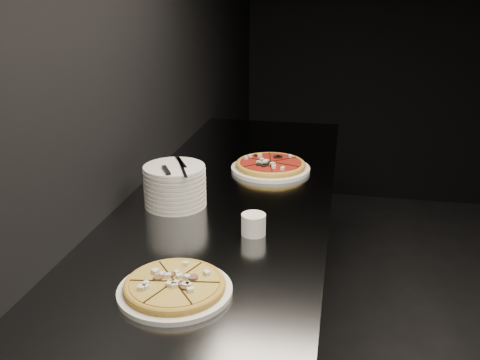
% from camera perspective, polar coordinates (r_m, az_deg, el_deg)
% --- Properties ---
extents(wall_left, '(0.02, 5.00, 2.80)m').
position_cam_1_polar(wall_left, '(1.92, -12.59, 11.97)').
color(wall_left, black).
rests_on(wall_left, floor).
extents(counter, '(0.74, 2.44, 0.92)m').
position_cam_1_polar(counter, '(2.15, -1.26, -13.67)').
color(counter, '#595C60').
rests_on(counter, floor).
extents(pizza_mushroom, '(0.30, 0.30, 0.03)m').
position_cam_1_polar(pizza_mushroom, '(1.39, -6.97, -11.23)').
color(pizza_mushroom, white).
rests_on(pizza_mushroom, counter).
extents(pizza_tomato, '(0.37, 0.37, 0.04)m').
position_cam_1_polar(pizza_tomato, '(2.25, 3.28, 1.53)').
color(pizza_tomato, white).
rests_on(pizza_tomato, counter).
extents(plate_stack, '(0.22, 0.22, 0.15)m').
position_cam_1_polar(plate_stack, '(1.89, -6.96, -0.59)').
color(plate_stack, white).
rests_on(plate_stack, counter).
extents(cutlery, '(0.10, 0.22, 0.01)m').
position_cam_1_polar(cutlery, '(1.85, -6.95, 1.39)').
color(cutlery, '#AFB0B6').
rests_on(cutlery, plate_stack).
extents(ramekin, '(0.08, 0.08, 0.07)m').
position_cam_1_polar(ramekin, '(1.67, 1.45, -4.68)').
color(ramekin, silver).
rests_on(ramekin, counter).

